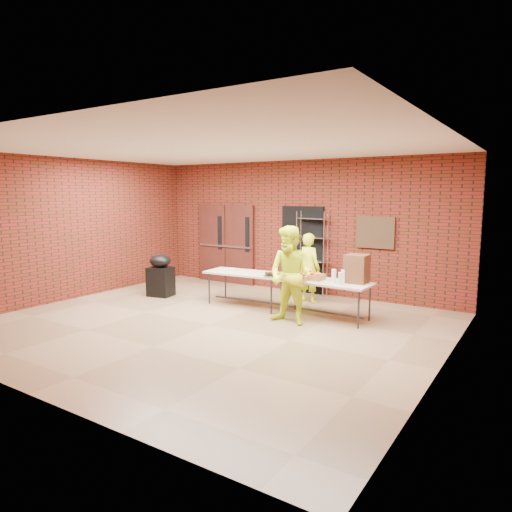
{
  "coord_description": "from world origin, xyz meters",
  "views": [
    {
      "loc": [
        5.14,
        -6.38,
        2.4
      ],
      "look_at": [
        0.09,
        1.4,
        1.13
      ],
      "focal_mm": 32.0,
      "sensor_mm": 36.0,
      "label": 1
    }
  ],
  "objects_px": {
    "table_right": "(325,284)",
    "covered_grill": "(161,275)",
    "coffee_dispenser": "(357,269)",
    "volunteer_man": "(291,275)",
    "volunteer_woman": "(309,268)",
    "table_left": "(247,275)",
    "wire_rack": "(312,253)"
  },
  "relations": [
    {
      "from": "coffee_dispenser",
      "to": "volunteer_man",
      "type": "distance_m",
      "value": 1.26
    },
    {
      "from": "table_left",
      "to": "volunteer_man",
      "type": "xyz_separation_m",
      "value": [
        1.44,
        -0.68,
        0.24
      ]
    },
    {
      "from": "coffee_dispenser",
      "to": "table_right",
      "type": "bearing_deg",
      "value": -164.82
    },
    {
      "from": "table_right",
      "to": "coffee_dispenser",
      "type": "bearing_deg",
      "value": 17.11
    },
    {
      "from": "coffee_dispenser",
      "to": "volunteer_man",
      "type": "relative_size",
      "value": 0.29
    },
    {
      "from": "volunteer_woman",
      "to": "covered_grill",
      "type": "bearing_deg",
      "value": 37.16
    },
    {
      "from": "table_right",
      "to": "covered_grill",
      "type": "bearing_deg",
      "value": -173.8
    },
    {
      "from": "wire_rack",
      "to": "volunteer_woman",
      "type": "height_order",
      "value": "wire_rack"
    },
    {
      "from": "covered_grill",
      "to": "coffee_dispenser",
      "type": "bearing_deg",
      "value": -5.65
    },
    {
      "from": "volunteer_woman",
      "to": "table_right",
      "type": "bearing_deg",
      "value": 143.94
    },
    {
      "from": "coffee_dispenser",
      "to": "covered_grill",
      "type": "height_order",
      "value": "coffee_dispenser"
    },
    {
      "from": "table_left",
      "to": "volunteer_woman",
      "type": "bearing_deg",
      "value": 41.74
    },
    {
      "from": "wire_rack",
      "to": "covered_grill",
      "type": "height_order",
      "value": "wire_rack"
    },
    {
      "from": "volunteer_woman",
      "to": "volunteer_man",
      "type": "distance_m",
      "value": 1.78
    },
    {
      "from": "table_left",
      "to": "wire_rack",
      "type": "bearing_deg",
      "value": 63.9
    },
    {
      "from": "volunteer_man",
      "to": "coffee_dispenser",
      "type": "bearing_deg",
      "value": 45.17
    },
    {
      "from": "table_left",
      "to": "table_right",
      "type": "height_order",
      "value": "table_right"
    },
    {
      "from": "volunteer_woman",
      "to": "volunteer_man",
      "type": "relative_size",
      "value": 0.85
    },
    {
      "from": "coffee_dispenser",
      "to": "wire_rack",
      "type": "bearing_deg",
      "value": 136.94
    },
    {
      "from": "table_left",
      "to": "covered_grill",
      "type": "bearing_deg",
      "value": -176.9
    },
    {
      "from": "wire_rack",
      "to": "covered_grill",
      "type": "xyz_separation_m",
      "value": [
        -2.92,
        -2.06,
        -0.5
      ]
    },
    {
      "from": "coffee_dispenser",
      "to": "covered_grill",
      "type": "relative_size",
      "value": 0.54
    },
    {
      "from": "coffee_dispenser",
      "to": "table_left",
      "type": "bearing_deg",
      "value": -176.51
    },
    {
      "from": "covered_grill",
      "to": "wire_rack",
      "type": "bearing_deg",
      "value": 23.93
    },
    {
      "from": "wire_rack",
      "to": "table_left",
      "type": "distance_m",
      "value": 1.9
    },
    {
      "from": "table_left",
      "to": "coffee_dispenser",
      "type": "xyz_separation_m",
      "value": [
        2.39,
        0.15,
        0.33
      ]
    },
    {
      "from": "table_left",
      "to": "coffee_dispenser",
      "type": "height_order",
      "value": "coffee_dispenser"
    },
    {
      "from": "table_right",
      "to": "volunteer_man",
      "type": "relative_size",
      "value": 1.0
    },
    {
      "from": "volunteer_man",
      "to": "wire_rack",
      "type": "bearing_deg",
      "value": 111.67
    },
    {
      "from": "volunteer_woman",
      "to": "volunteer_man",
      "type": "xyz_separation_m",
      "value": [
        0.47,
        -1.71,
        0.14
      ]
    },
    {
      "from": "wire_rack",
      "to": "covered_grill",
      "type": "bearing_deg",
      "value": -134.57
    },
    {
      "from": "covered_grill",
      "to": "table_right",
      "type": "bearing_deg",
      "value": -7.03
    }
  ]
}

